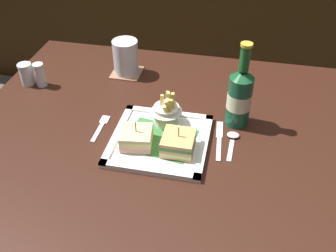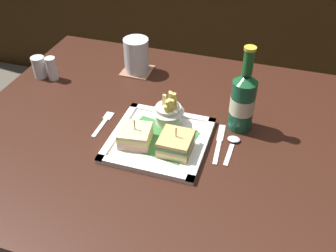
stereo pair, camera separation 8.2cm
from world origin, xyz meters
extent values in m
cube|color=#341910|center=(0.00, 0.00, 0.76)|extent=(1.21, 0.93, 0.03)
cylinder|color=#2C2413|center=(-0.53, 0.39, 0.37)|extent=(0.08, 0.08, 0.74)
cylinder|color=#30271C|center=(0.53, 0.39, 0.37)|extent=(0.08, 0.08, 0.74)
cube|color=white|center=(-0.03, -0.05, 0.78)|extent=(0.26, 0.26, 0.01)
cube|color=#347235|center=(-0.03, -0.05, 0.79)|extent=(0.20, 0.17, 0.00)
cube|color=white|center=(-0.03, -0.17, 0.79)|extent=(0.26, 0.02, 0.01)
cube|color=white|center=(-0.03, 0.07, 0.79)|extent=(0.26, 0.02, 0.01)
cube|color=white|center=(-0.15, -0.05, 0.79)|extent=(0.02, 0.26, 0.01)
cube|color=white|center=(0.09, -0.05, 0.79)|extent=(0.02, 0.26, 0.01)
cube|color=#D8B684|center=(-0.09, -0.08, 0.79)|extent=(0.09, 0.09, 0.01)
cube|color=#E1958A|center=(-0.09, -0.08, 0.80)|extent=(0.09, 0.09, 0.01)
cube|color=#DBC180|center=(-0.09, -0.08, 0.81)|extent=(0.09, 0.09, 0.01)
cube|color=#F0DA7F|center=(-0.09, -0.08, 0.82)|extent=(0.09, 0.09, 0.01)
cube|color=#D4BD8A|center=(-0.09, -0.08, 0.82)|extent=(0.09, 0.09, 0.01)
cylinder|color=tan|center=(-0.09, -0.08, 0.82)|extent=(0.00, 0.00, 0.08)
cube|color=tan|center=(0.02, -0.08, 0.79)|extent=(0.08, 0.09, 0.01)
cube|color=#E1D881|center=(0.02, -0.08, 0.80)|extent=(0.08, 0.09, 0.01)
cube|color=tan|center=(0.02, -0.08, 0.81)|extent=(0.08, 0.09, 0.01)
cube|color=#4F824B|center=(0.02, -0.08, 0.82)|extent=(0.08, 0.09, 0.01)
cube|color=tan|center=(0.02, -0.08, 0.83)|extent=(0.08, 0.09, 0.01)
cylinder|color=tan|center=(0.02, -0.08, 0.82)|extent=(0.00, 0.00, 0.08)
cylinder|color=silver|center=(-0.03, 0.03, 0.81)|extent=(0.07, 0.07, 0.06)
cone|color=silver|center=(-0.03, 0.03, 0.84)|extent=(0.09, 0.09, 0.03)
cube|color=#DEBE60|center=(-0.04, 0.04, 0.85)|extent=(0.02, 0.01, 0.06)
cube|color=#E8C562|center=(-0.02, 0.01, 0.85)|extent=(0.02, 0.02, 0.06)
cube|color=#E5D66C|center=(-0.03, 0.00, 0.84)|extent=(0.02, 0.01, 0.05)
cube|color=#EADF75|center=(-0.03, 0.02, 0.84)|extent=(0.01, 0.02, 0.06)
cube|color=#E6D17A|center=(-0.03, 0.05, 0.84)|extent=(0.01, 0.01, 0.06)
cube|color=#E0BF5F|center=(-0.01, 0.02, 0.86)|extent=(0.01, 0.02, 0.08)
cube|color=#D7BE61|center=(-0.03, 0.03, 0.85)|extent=(0.02, 0.01, 0.07)
cube|color=#D7BD5C|center=(-0.01, 0.02, 0.85)|extent=(0.01, 0.02, 0.06)
cube|color=#F1DA80|center=(-0.05, 0.03, 0.85)|extent=(0.01, 0.02, 0.06)
cylinder|color=#185236|center=(0.16, 0.08, 0.85)|extent=(0.07, 0.07, 0.15)
cone|color=#17502A|center=(0.16, 0.08, 0.94)|extent=(0.07, 0.07, 0.02)
cylinder|color=#185E28|center=(0.16, 0.08, 0.98)|extent=(0.03, 0.03, 0.07)
cylinder|color=gold|center=(0.16, 0.08, 1.02)|extent=(0.03, 0.03, 0.01)
cylinder|color=beige|center=(0.16, 0.08, 0.85)|extent=(0.07, 0.07, 0.05)
cube|color=#97684D|center=(-0.23, 0.29, 0.78)|extent=(0.10, 0.10, 0.00)
cylinder|color=silver|center=(-0.23, 0.29, 0.84)|extent=(0.09, 0.09, 0.12)
cylinder|color=silver|center=(-0.23, 0.29, 0.80)|extent=(0.08, 0.08, 0.05)
cube|color=silver|center=(-0.22, -0.05, 0.78)|extent=(0.01, 0.09, 0.00)
cube|color=silver|center=(-0.21, 0.01, 0.78)|extent=(0.02, 0.04, 0.00)
cube|color=silver|center=(0.13, -0.05, 0.78)|extent=(0.02, 0.10, 0.00)
cube|color=silver|center=(0.12, 0.04, 0.78)|extent=(0.02, 0.07, 0.00)
cube|color=silver|center=(0.16, -0.05, 0.78)|extent=(0.01, 0.09, 0.00)
ellipsoid|color=silver|center=(0.16, 0.01, 0.78)|extent=(0.04, 0.03, 0.01)
cylinder|color=silver|center=(-0.53, 0.15, 0.81)|extent=(0.04, 0.04, 0.06)
cylinder|color=white|center=(-0.53, 0.15, 0.79)|extent=(0.04, 0.04, 0.04)
cylinder|color=silver|center=(-0.53, 0.15, 0.84)|extent=(0.04, 0.04, 0.01)
cylinder|color=silver|center=(-0.48, 0.15, 0.81)|extent=(0.03, 0.03, 0.07)
cylinder|color=#3B3723|center=(-0.48, 0.15, 0.80)|extent=(0.03, 0.03, 0.04)
cylinder|color=silver|center=(-0.48, 0.15, 0.85)|extent=(0.04, 0.04, 0.01)
camera|label=1|loc=(0.15, -0.83, 1.47)|focal=41.32mm
camera|label=2|loc=(0.23, -0.81, 1.47)|focal=41.32mm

